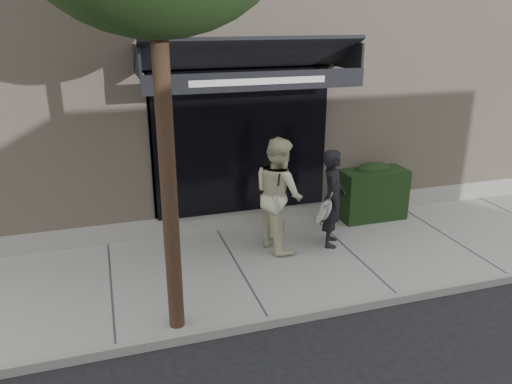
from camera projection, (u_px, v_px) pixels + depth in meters
name	position (u px, v px, depth m)	size (l,w,h in m)	color
ground	(349.00, 256.00, 8.70)	(80.00, 80.00, 0.00)	black
sidewalk	(349.00, 253.00, 8.68)	(20.00, 3.00, 0.12)	gray
curb	(398.00, 299.00, 7.29)	(20.00, 0.10, 0.14)	gray
building_facade	(262.00, 68.00, 12.23)	(14.30, 8.04, 5.64)	tan
hedge	(371.00, 192.00, 9.91)	(1.30, 0.70, 1.14)	black
pedestrian_front	(332.00, 198.00, 8.62)	(0.82, 0.91, 1.73)	black
pedestrian_back	(279.00, 194.00, 8.47)	(0.92, 1.08, 1.97)	beige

